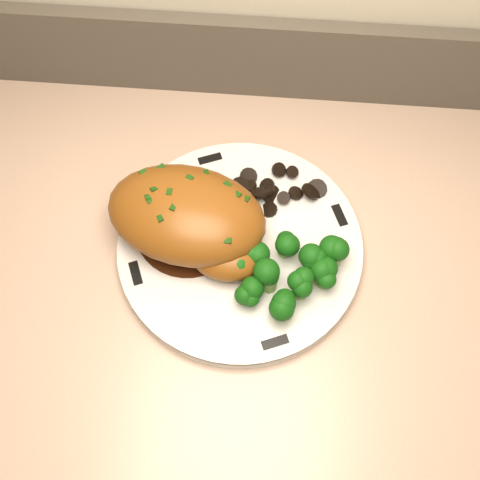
# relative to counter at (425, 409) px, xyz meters

# --- Properties ---
(counter) EXTENTS (2.04, 0.67, 1.00)m
(counter) POSITION_rel_counter_xyz_m (0.00, 0.00, 0.00)
(counter) COLOR brown
(counter) RESTS_ON ground
(plate) EXTENTS (0.31, 0.31, 0.02)m
(plate) POSITION_rel_counter_xyz_m (-0.33, 0.07, 0.45)
(plate) COLOR silver
(plate) RESTS_ON counter
(rim_accent_0) EXTENTS (0.02, 0.03, 0.00)m
(rim_accent_0) POSITION_rel_counter_xyz_m (-0.22, 0.12, 0.46)
(rim_accent_0) COLOR black
(rim_accent_0) RESTS_ON plate
(rim_accent_1) EXTENTS (0.03, 0.02, 0.00)m
(rim_accent_1) POSITION_rel_counter_xyz_m (-0.38, 0.19, 0.46)
(rim_accent_1) COLOR black
(rim_accent_1) RESTS_ON plate
(rim_accent_2) EXTENTS (0.02, 0.03, 0.00)m
(rim_accent_2) POSITION_rel_counter_xyz_m (-0.45, 0.02, 0.46)
(rim_accent_2) COLOR black
(rim_accent_2) RESTS_ON plate
(rim_accent_3) EXTENTS (0.03, 0.02, 0.00)m
(rim_accent_3) POSITION_rel_counter_xyz_m (-0.29, -0.04, 0.46)
(rim_accent_3) COLOR black
(rim_accent_3) RESTS_ON plate
(gravy_pool) EXTENTS (0.12, 0.12, 0.00)m
(gravy_pool) POSITION_rel_counter_xyz_m (-0.39, 0.09, 0.46)
(gravy_pool) COLOR black
(gravy_pool) RESTS_ON plate
(chicken_breast) EXTENTS (0.20, 0.15, 0.07)m
(chicken_breast) POSITION_rel_counter_xyz_m (-0.39, 0.08, 0.49)
(chicken_breast) COLOR brown
(chicken_breast) RESTS_ON plate
(mushroom_pile) EXTENTS (0.10, 0.07, 0.03)m
(mushroom_pile) POSITION_rel_counter_xyz_m (-0.29, 0.15, 0.46)
(mushroom_pile) COLOR black
(mushroom_pile) RESTS_ON plate
(broccoli_florets) EXTENTS (0.13, 0.10, 0.04)m
(broccoli_florets) POSITION_rel_counter_xyz_m (-0.28, 0.03, 0.48)
(broccoli_florets) COLOR olive
(broccoli_florets) RESTS_ON plate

